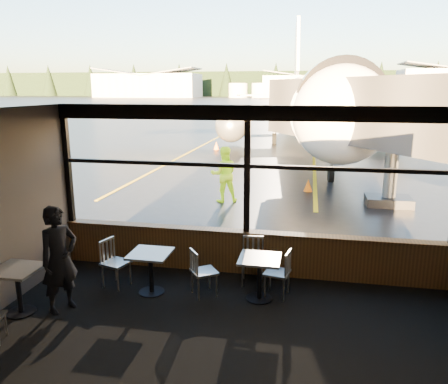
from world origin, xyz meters
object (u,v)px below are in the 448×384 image
(cafe_table_mid, at_px, (151,273))
(cone_wing, at_px, (216,146))
(jet_bridge, at_px, (390,138))
(chair_near_n, at_px, (252,261))
(cone_nose, at_px, (308,185))
(cafe_table_near, at_px, (259,279))
(ground_crew, at_px, (224,174))
(passenger, at_px, (59,259))
(chair_near_w, at_px, (204,272))
(chair_mid_w, at_px, (116,263))
(chair_near_e, at_px, (277,273))
(airliner, at_px, (311,66))
(cafe_table_left, at_px, (19,291))

(cafe_table_mid, distance_m, cone_wing, 20.19)
(cafe_table_mid, bearing_deg, jet_bridge, 52.29)
(chair_near_n, relative_size, cone_nose, 2.03)
(cafe_table_near, bearing_deg, ground_crew, 106.28)
(passenger, bearing_deg, chair_near_w, -38.09)
(chair_mid_w, distance_m, cone_nose, 9.75)
(ground_crew, bearing_deg, jet_bridge, 156.37)
(chair_near_w, relative_size, chair_near_n, 0.97)
(chair_near_e, relative_size, ground_crew, 0.48)
(cafe_table_near, xyz_separation_m, chair_near_w, (-1.04, -0.02, 0.05))
(airliner, bearing_deg, cafe_table_left, -106.52)
(airliner, relative_size, chair_near_n, 36.29)
(chair_near_n, height_order, chair_mid_w, chair_mid_w)
(chair_near_n, distance_m, chair_mid_w, 2.68)
(jet_bridge, xyz_separation_m, chair_near_e, (-2.88, -6.44, -1.88))
(cafe_table_left, distance_m, passenger, 0.89)
(jet_bridge, xyz_separation_m, ground_crew, (-5.22, 0.32, -1.38))
(cafe_table_near, distance_m, cone_wing, 20.46)
(chair_near_n, bearing_deg, jet_bridge, -124.40)
(airliner, distance_m, cone_nose, 14.37)
(cafe_table_left, relative_size, cone_wing, 1.68)
(chair_near_w, bearing_deg, cone_wing, 156.69)
(cone_wing, bearing_deg, jet_bridge, -58.02)
(cone_nose, bearing_deg, airliner, 90.73)
(chair_near_e, xyz_separation_m, chair_near_w, (-1.35, -0.22, -0.00))
(chair_mid_w, relative_size, passenger, 0.51)
(cafe_table_mid, bearing_deg, chair_near_e, 7.94)
(jet_bridge, distance_m, passenger, 10.19)
(cafe_table_left, xyz_separation_m, chair_near_n, (3.80, 1.95, 0.06))
(jet_bridge, distance_m, cone_nose, 3.99)
(cone_nose, bearing_deg, cafe_table_near, -95.12)
(jet_bridge, xyz_separation_m, cafe_table_left, (-7.20, -7.95, -1.92))
(chair_near_w, distance_m, chair_near_n, 1.06)
(cafe_table_left, height_order, chair_near_n, chair_near_n)
(airliner, relative_size, chair_near_e, 37.33)
(jet_bridge, height_order, ground_crew, jet_bridge)
(jet_bridge, height_order, passenger, jet_bridge)
(cafe_table_mid, distance_m, chair_near_n, 1.99)
(cafe_table_mid, height_order, ground_crew, ground_crew)
(cafe_table_near, height_order, cafe_table_mid, cafe_table_near)
(cafe_table_mid, distance_m, passenger, 1.68)
(chair_mid_w, distance_m, cone_wing, 19.94)
(cafe_table_mid, relative_size, chair_near_n, 0.86)
(chair_near_n, relative_size, chair_mid_w, 0.99)
(cafe_table_near, height_order, cone_wing, cafe_table_near)
(cafe_table_near, xyz_separation_m, passenger, (-3.35, -1.05, 0.54))
(cafe_table_mid, bearing_deg, airliner, 83.23)
(cafe_table_left, bearing_deg, cone_wing, 92.81)
(cafe_table_near, bearing_deg, chair_near_n, 108.47)
(chair_near_e, height_order, cone_nose, chair_near_e)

